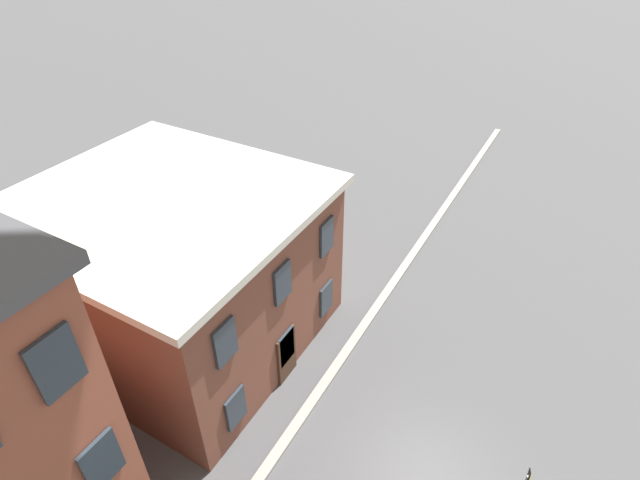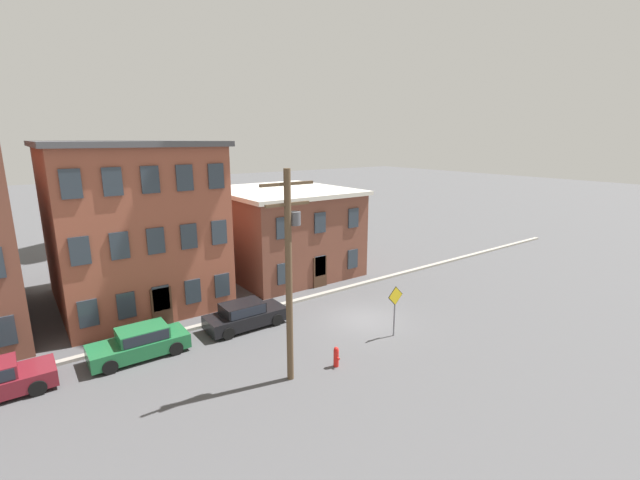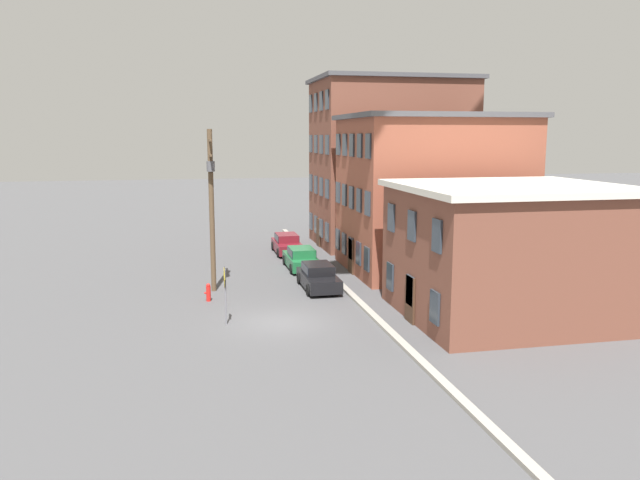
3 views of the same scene
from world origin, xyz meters
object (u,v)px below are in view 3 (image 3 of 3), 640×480
fire_hydrant (208,292)px  utility_pole (211,202)px  car_maroon (287,243)px  car_black (318,276)px  car_green (301,258)px  caution_sign (225,286)px

fire_hydrant → utility_pole: bearing=170.2°
car_maroon → car_black: size_ratio=1.00×
car_green → car_black: bearing=0.1°
car_green → utility_pole: utility_pole is taller
car_maroon → caution_sign: bearing=-18.1°
car_black → caution_sign: bearing=-43.9°
car_green → caution_sign: 12.64m
caution_sign → fire_hydrant: size_ratio=2.86×
car_black → caution_sign: 8.16m
car_black → utility_pole: 7.32m
utility_pole → car_green: bearing=128.9°
car_green → fire_hydrant: 9.31m
car_green → fire_hydrant: car_green is taller
car_black → utility_pole: bearing=-97.0°
car_maroon → utility_pole: size_ratio=0.49×
car_maroon → utility_pole: utility_pole is taller
car_green → caution_sign: caution_sign is taller
caution_sign → fire_hydrant: caution_sign is taller
utility_pole → caution_sign: bearing=2.3°
car_maroon → car_black: (11.18, 0.04, 0.00)m
car_green → car_black: size_ratio=1.00×
car_maroon → fire_hydrant: 14.08m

